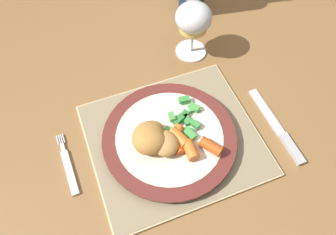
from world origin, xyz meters
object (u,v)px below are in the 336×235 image
dinner_plate (169,138)px  dining_table (128,105)px  fork (68,168)px  table_knife (280,131)px  wine_glass (193,20)px

dinner_plate → dining_table: bearing=103.4°
dining_table → dinner_plate: bearing=-76.6°
fork → table_knife: bearing=-10.4°
fork → wine_glass: (0.34, 0.20, 0.09)m
dining_table → dinner_plate: size_ratio=5.28×
dinner_plate → fork: 0.20m
table_knife → dining_table: bearing=138.1°
dinner_plate → wine_glass: 0.26m
dining_table → dinner_plate: 0.20m
table_knife → wine_glass: (-0.08, 0.27, 0.09)m
dining_table → wine_glass: bearing=12.4°
fork → table_knife: table_knife is taller
dinner_plate → fork: size_ratio=1.93×
table_knife → fork: bearing=169.6°
dining_table → wine_glass: size_ratio=10.28×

